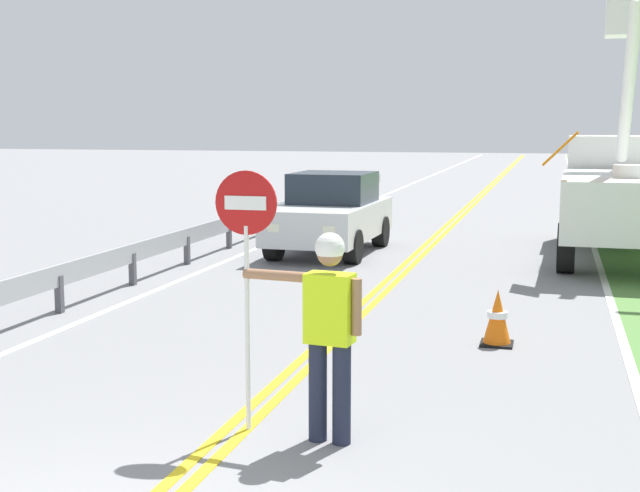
{
  "coord_description": "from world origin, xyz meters",
  "views": [
    {
      "loc": [
        2.68,
        -4.24,
        2.73
      ],
      "look_at": [
        -0.14,
        6.25,
        1.2
      ],
      "focal_mm": 48.84,
      "sensor_mm": 36.0,
      "label": 1
    }
  ],
  "objects_px": {
    "stop_sign_paddle": "(246,242)",
    "traffic_cone_lead": "(497,318)",
    "flagger_worker": "(329,324)",
    "utility_bucket_truck": "(621,188)",
    "oncoming_sedan_nearest": "(331,214)"
  },
  "relations": [
    {
      "from": "stop_sign_paddle",
      "to": "oncoming_sedan_nearest",
      "type": "bearing_deg",
      "value": 100.47
    },
    {
      "from": "utility_bucket_truck",
      "to": "traffic_cone_lead",
      "type": "bearing_deg",
      "value": -103.44
    },
    {
      "from": "stop_sign_paddle",
      "to": "traffic_cone_lead",
      "type": "xyz_separation_m",
      "value": [
        1.96,
        3.68,
        -1.37
      ]
    },
    {
      "from": "oncoming_sedan_nearest",
      "to": "traffic_cone_lead",
      "type": "height_order",
      "value": "oncoming_sedan_nearest"
    },
    {
      "from": "flagger_worker",
      "to": "oncoming_sedan_nearest",
      "type": "distance_m",
      "value": 11.18
    },
    {
      "from": "traffic_cone_lead",
      "to": "stop_sign_paddle",
      "type": "bearing_deg",
      "value": -117.97
    },
    {
      "from": "utility_bucket_truck",
      "to": "oncoming_sedan_nearest",
      "type": "xyz_separation_m",
      "value": [
        -5.92,
        -1.2,
        -0.58
      ]
    },
    {
      "from": "utility_bucket_truck",
      "to": "flagger_worker",
      "type": "bearing_deg",
      "value": -104.74
    },
    {
      "from": "stop_sign_paddle",
      "to": "oncoming_sedan_nearest",
      "type": "distance_m",
      "value": 10.96
    },
    {
      "from": "utility_bucket_truck",
      "to": "traffic_cone_lead",
      "type": "height_order",
      "value": "utility_bucket_truck"
    },
    {
      "from": "utility_bucket_truck",
      "to": "stop_sign_paddle",
      "type": "bearing_deg",
      "value": -108.21
    },
    {
      "from": "flagger_worker",
      "to": "utility_bucket_truck",
      "type": "height_order",
      "value": "utility_bucket_truck"
    },
    {
      "from": "stop_sign_paddle",
      "to": "traffic_cone_lead",
      "type": "bearing_deg",
      "value": 62.03
    },
    {
      "from": "oncoming_sedan_nearest",
      "to": "traffic_cone_lead",
      "type": "bearing_deg",
      "value": -60.83
    },
    {
      "from": "flagger_worker",
      "to": "traffic_cone_lead",
      "type": "height_order",
      "value": "flagger_worker"
    }
  ]
}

